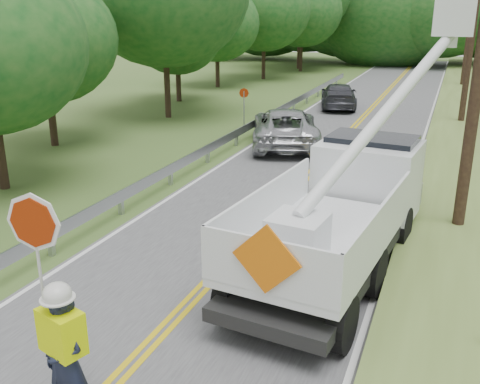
% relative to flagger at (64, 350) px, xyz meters
% --- Properties ---
extents(road, '(7.20, 96.00, 0.03)m').
position_rel_flagger_xyz_m(road, '(0.08, 14.42, -1.21)').
color(road, '#434346').
rests_on(road, ground).
extents(guardrail, '(0.18, 48.00, 0.77)m').
position_rel_flagger_xyz_m(guardrail, '(-3.94, 15.33, -0.66)').
color(guardrail, '#9FA3A8').
rests_on(guardrail, ground).
extents(utility_poles, '(1.60, 43.30, 10.00)m').
position_rel_flagger_xyz_m(utility_poles, '(5.08, 17.44, 4.05)').
color(utility_poles, black).
rests_on(utility_poles, ground).
extents(treeline_left, '(10.11, 54.38, 11.39)m').
position_rel_flagger_xyz_m(treeline_left, '(-10.34, 31.75, 4.62)').
color(treeline_left, '#332319').
rests_on(treeline_left, ground).
extents(treeline_horizon, '(55.23, 13.90, 12.40)m').
position_rel_flagger_xyz_m(treeline_horizon, '(0.42, 56.73, 4.28)').
color(treeline_horizon, '#114B19').
rests_on(treeline_horizon, ground).
extents(flagger, '(1.26, 0.70, 3.37)m').
position_rel_flagger_xyz_m(flagger, '(0.00, 0.00, 0.00)').
color(flagger, '#191E33').
rests_on(flagger, road).
extents(bucket_truck, '(3.99, 7.71, 7.15)m').
position_rel_flagger_xyz_m(bucket_truck, '(2.72, 7.20, 0.41)').
color(bucket_truck, black).
rests_on(bucket_truck, road).
extents(suv_silver, '(4.44, 6.41, 1.63)m').
position_rel_flagger_xyz_m(suv_silver, '(-2.03, 17.13, -0.38)').
color(suv_silver, '#A8AAAF').
rests_on(suv_silver, road).
extents(suv_darkgrey, '(3.12, 5.30, 1.44)m').
position_rel_flagger_xyz_m(suv_darkgrey, '(-1.84, 27.47, -0.47)').
color(suv_darkgrey, '#383940').
rests_on(suv_darkgrey, road).
extents(stop_sign_permanent, '(0.46, 0.10, 2.16)m').
position_rel_flagger_xyz_m(stop_sign_permanent, '(-4.58, 18.81, 0.18)').
color(stop_sign_permanent, '#9FA3A8').
rests_on(stop_sign_permanent, ground).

